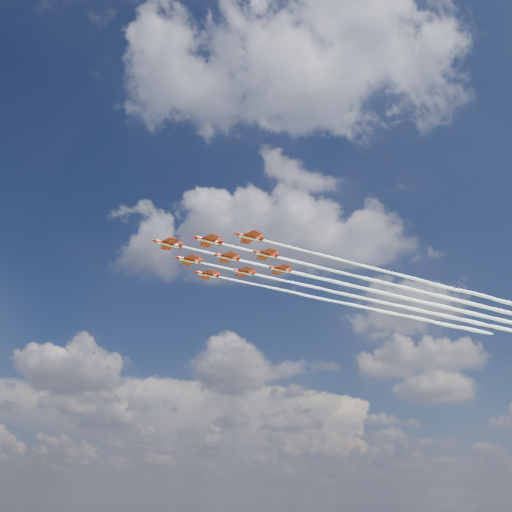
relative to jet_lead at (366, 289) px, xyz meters
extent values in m
cylinder|color=#A51509|center=(-59.38, -46.82, 0.00)|extent=(6.36, 5.31, 1.00)
cone|color=#A51509|center=(-62.97, -49.64, 0.00)|extent=(2.06, 1.92, 1.00)
cone|color=#A51509|center=(-56.01, -44.16, 0.00)|extent=(1.64, 1.57, 0.91)
ellipsoid|color=black|center=(-60.82, -47.95, 0.41)|extent=(2.01, 1.83, 0.65)
cube|color=#A51509|center=(-59.02, -46.53, -0.05)|extent=(7.50, 8.41, 0.13)
cube|color=#A51509|center=(-56.51, -44.55, 0.00)|extent=(3.04, 3.37, 0.11)
cube|color=#A51509|center=(-56.37, -44.44, 0.82)|extent=(1.23, 1.01, 1.64)
cube|color=white|center=(-59.38, -46.82, -0.46)|extent=(5.89, 4.89, 0.11)
cylinder|color=#A51509|center=(-46.98, -46.81, 0.00)|extent=(6.36, 5.31, 1.00)
cone|color=#A51509|center=(-50.57, -49.64, 0.00)|extent=(2.06, 1.92, 1.00)
cone|color=#A51509|center=(-43.61, -44.16, 0.00)|extent=(1.64, 1.57, 0.91)
ellipsoid|color=black|center=(-48.41, -47.95, 0.41)|extent=(2.01, 1.83, 0.65)
cube|color=#A51509|center=(-46.62, -46.53, -0.05)|extent=(7.50, 8.41, 0.13)
cube|color=#A51509|center=(-44.11, -44.55, 0.00)|extent=(3.04, 3.37, 0.11)
cube|color=#A51509|center=(-43.97, -44.44, 0.82)|extent=(1.23, 1.01, 1.64)
cube|color=white|center=(-46.98, -46.81, -0.46)|extent=(5.89, 4.89, 0.11)
cylinder|color=#A51509|center=(-56.49, -34.76, 0.00)|extent=(6.36, 5.31, 1.00)
cone|color=#A51509|center=(-60.07, -37.58, 0.00)|extent=(2.06, 1.92, 1.00)
cone|color=#A51509|center=(-53.11, -32.10, 0.00)|extent=(1.64, 1.57, 0.91)
ellipsoid|color=black|center=(-57.92, -35.89, 0.41)|extent=(2.01, 1.83, 0.65)
cube|color=#A51509|center=(-56.13, -34.47, -0.05)|extent=(7.50, 8.41, 0.13)
cube|color=#A51509|center=(-53.62, -32.49, 0.00)|extent=(3.04, 3.37, 0.11)
cube|color=#A51509|center=(-53.47, -32.38, 0.82)|extent=(1.23, 1.01, 1.64)
cube|color=white|center=(-56.49, -34.76, -0.46)|extent=(5.89, 4.89, 0.11)
cylinder|color=#A51509|center=(-34.58, -46.81, 0.00)|extent=(6.36, 5.31, 1.00)
cone|color=#A51509|center=(-38.16, -49.64, 0.00)|extent=(2.06, 1.92, 1.00)
cone|color=#A51509|center=(-31.20, -44.15, 0.00)|extent=(1.64, 1.57, 0.91)
ellipsoid|color=black|center=(-36.01, -47.94, 0.41)|extent=(2.01, 1.83, 0.65)
cube|color=#A51509|center=(-34.22, -46.53, -0.05)|extent=(7.50, 8.41, 0.13)
cube|color=#A51509|center=(-31.71, -44.55, 0.00)|extent=(3.04, 3.37, 0.11)
cube|color=#A51509|center=(-31.56, -44.44, 0.82)|extent=(1.23, 1.01, 1.64)
cube|color=white|center=(-34.58, -46.81, -0.46)|extent=(5.89, 4.89, 0.11)
cylinder|color=#A51509|center=(-44.08, -34.75, 0.00)|extent=(6.36, 5.31, 1.00)
cone|color=#A51509|center=(-47.67, -37.58, 0.00)|extent=(2.06, 1.92, 1.00)
cone|color=#A51509|center=(-40.71, -32.10, 0.00)|extent=(1.64, 1.57, 0.91)
ellipsoid|color=black|center=(-45.52, -35.89, 0.41)|extent=(2.01, 1.83, 0.65)
cube|color=#A51509|center=(-43.72, -34.47, -0.05)|extent=(7.50, 8.41, 0.13)
cube|color=#A51509|center=(-41.21, -32.49, 0.00)|extent=(3.04, 3.37, 0.11)
cube|color=#A51509|center=(-41.07, -32.38, 0.82)|extent=(1.23, 1.01, 1.64)
cube|color=white|center=(-44.08, -34.75, -0.46)|extent=(5.89, 4.89, 0.11)
cylinder|color=#A51509|center=(-53.59, -22.70, 0.00)|extent=(6.36, 5.31, 1.00)
cone|color=#A51509|center=(-57.18, -25.52, 0.00)|extent=(2.06, 1.92, 1.00)
cone|color=#A51509|center=(-50.22, -20.04, 0.00)|extent=(1.64, 1.57, 0.91)
ellipsoid|color=black|center=(-55.02, -23.83, 0.41)|extent=(2.01, 1.83, 0.65)
cube|color=#A51509|center=(-53.23, -22.41, -0.05)|extent=(7.50, 8.41, 0.13)
cube|color=#A51509|center=(-50.72, -20.43, 0.00)|extent=(3.04, 3.37, 0.11)
cube|color=#A51509|center=(-50.58, -20.32, 0.82)|extent=(1.23, 1.01, 1.64)
cube|color=white|center=(-53.59, -22.70, -0.46)|extent=(5.89, 4.89, 0.11)
cylinder|color=#A51509|center=(-31.68, -34.75, 0.00)|extent=(6.36, 5.31, 1.00)
cone|color=#A51509|center=(-35.27, -37.58, 0.00)|extent=(2.06, 1.92, 1.00)
cone|color=#A51509|center=(-28.31, -32.09, 0.00)|extent=(1.64, 1.57, 0.91)
ellipsoid|color=black|center=(-33.11, -35.88, 0.41)|extent=(2.01, 1.83, 0.65)
cube|color=#A51509|center=(-31.32, -34.47, -0.05)|extent=(7.50, 8.41, 0.13)
cube|color=#A51509|center=(-28.81, -32.49, 0.00)|extent=(3.04, 3.37, 0.11)
cube|color=#A51509|center=(-28.67, -32.38, 0.82)|extent=(1.23, 1.01, 1.64)
cube|color=white|center=(-31.68, -34.75, -0.46)|extent=(5.89, 4.89, 0.11)
cylinder|color=#A51509|center=(-41.19, -22.69, 0.00)|extent=(6.36, 5.31, 1.00)
cone|color=#A51509|center=(-44.77, -25.52, 0.00)|extent=(2.06, 1.92, 1.00)
cone|color=#A51509|center=(-37.81, -20.04, 0.00)|extent=(1.64, 1.57, 0.91)
ellipsoid|color=black|center=(-42.62, -23.82, 0.41)|extent=(2.01, 1.83, 0.65)
cube|color=#A51509|center=(-40.83, -22.41, -0.05)|extent=(7.50, 8.41, 0.13)
cube|color=#A51509|center=(-38.32, -20.43, 0.00)|extent=(3.04, 3.37, 0.11)
cube|color=#A51509|center=(-38.17, -20.32, 0.82)|extent=(1.23, 1.01, 1.64)
cube|color=white|center=(-41.19, -22.69, -0.46)|extent=(5.89, 4.89, 0.11)
cylinder|color=#A51509|center=(-28.78, -22.69, 0.00)|extent=(6.36, 5.31, 1.00)
cone|color=#A51509|center=(-32.37, -25.52, 0.00)|extent=(2.06, 1.92, 1.00)
cone|color=#A51509|center=(-25.41, -20.03, 0.00)|extent=(1.64, 1.57, 0.91)
ellipsoid|color=black|center=(-30.22, -23.82, 0.41)|extent=(2.01, 1.83, 0.65)
cube|color=#A51509|center=(-28.42, -22.41, -0.05)|extent=(7.50, 8.41, 0.13)
cube|color=#A51509|center=(-25.91, -20.43, 0.00)|extent=(3.04, 3.37, 0.11)
cube|color=#A51509|center=(-25.77, -20.32, 0.82)|extent=(1.23, 1.01, 1.64)
cube|color=white|center=(-28.78, -22.69, -0.46)|extent=(5.89, 4.89, 0.11)
camera|label=1|loc=(-10.68, -172.79, -68.77)|focal=35.00mm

